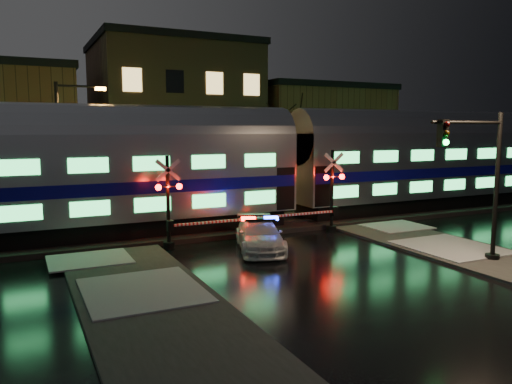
# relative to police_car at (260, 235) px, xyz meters

# --- Properties ---
(ground) EXTENTS (120.00, 120.00, 0.00)m
(ground) POSITION_rel_police_car_xyz_m (0.76, -0.50, -0.64)
(ground) COLOR black
(ground) RESTS_ON ground
(ballast) EXTENTS (90.00, 4.20, 0.24)m
(ballast) POSITION_rel_police_car_xyz_m (0.76, 4.50, -0.52)
(ballast) COLOR black
(ballast) RESTS_ON ground
(sidewalk_left) EXTENTS (4.00, 20.00, 0.12)m
(sidewalk_left) POSITION_rel_police_car_xyz_m (-5.74, -6.50, -0.58)
(sidewalk_left) COLOR #2D2D2D
(sidewalk_left) RESTS_ON ground
(building_mid) EXTENTS (12.00, 11.00, 11.50)m
(building_mid) POSITION_rel_police_car_xyz_m (2.76, 22.00, 5.11)
(building_mid) COLOR brown
(building_mid) RESTS_ON ground
(building_right) EXTENTS (12.00, 10.00, 8.50)m
(building_right) POSITION_rel_police_car_xyz_m (15.76, 21.50, 3.61)
(building_right) COLOR #543720
(building_right) RESTS_ON ground
(train) EXTENTS (51.00, 3.12, 5.92)m
(train) POSITION_rel_police_car_xyz_m (3.98, 4.50, 2.74)
(train) COLOR black
(train) RESTS_ON ballast
(police_car) EXTENTS (3.08, 4.73, 1.43)m
(police_car) POSITION_rel_police_car_xyz_m (0.00, 0.00, 0.00)
(police_car) COLOR white
(police_car) RESTS_ON ground
(crossing_signal_right) EXTENTS (5.73, 0.65, 4.06)m
(crossing_signal_right) POSITION_rel_police_car_xyz_m (4.53, 1.81, 1.04)
(crossing_signal_right) COLOR black
(crossing_signal_right) RESTS_ON ground
(crossing_signal_left) EXTENTS (5.60, 0.65, 3.96)m
(crossing_signal_left) POSITION_rel_police_car_xyz_m (-3.02, 1.80, 0.99)
(crossing_signal_left) COLOR black
(crossing_signal_left) RESTS_ON ground
(traffic_light) EXTENTS (3.68, 0.68, 5.68)m
(traffic_light) POSITION_rel_police_car_xyz_m (6.40, -5.53, 2.38)
(traffic_light) COLOR black
(traffic_light) RESTS_ON ground
(streetlight) EXTENTS (2.47, 0.26, 7.40)m
(streetlight) POSITION_rel_police_car_xyz_m (-6.83, 8.50, 3.62)
(streetlight) COLOR black
(streetlight) RESTS_ON ground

